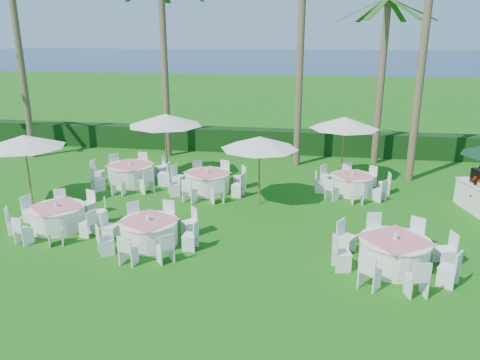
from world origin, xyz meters
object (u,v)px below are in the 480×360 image
object	(u,v)px
banquet_table_b	(149,232)
umbrella_d	(345,123)
banquet_table_a	(58,217)
umbrella_b	(260,143)
banquet_table_e	(207,181)
umbrella_a	(24,141)
staff_person	(480,188)
banquet_table_d	(131,174)
banquet_table_c	(394,253)
banquet_table_f	(352,183)
umbrella_c	(165,120)

from	to	relation	value
banquet_table_b	umbrella_d	xyz separation A→B (m)	(5.91, 7.30, 2.11)
banquet_table_a	umbrella_b	distance (m)	7.19
banquet_table_b	banquet_table_e	size ratio (longest dim) A/B	0.97
umbrella_a	staff_person	size ratio (longest dim) A/B	1.60
banquet_table_d	umbrella_a	bearing A→B (deg)	-133.03
banquet_table_c	umbrella_d	size ratio (longest dim) A/B	1.15
banquet_table_d	banquet_table_f	xyz separation A→B (m)	(9.04, 0.28, -0.05)
banquet_table_a	staff_person	xyz separation A→B (m)	(13.77, 3.69, 0.49)
banquet_table_c	banquet_table_d	xyz separation A→B (m)	(-9.74, 5.86, 0.00)
banquet_table_f	staff_person	size ratio (longest dim) A/B	1.63
banquet_table_f	staff_person	distance (m)	4.48
banquet_table_b	banquet_table_d	distance (m)	6.17
banquet_table_e	banquet_table_f	world-z (taller)	banquet_table_e
banquet_table_b	banquet_table_c	bearing A→B (deg)	-2.87
banquet_table_e	umbrella_d	xyz separation A→B (m)	(5.30, 2.27, 2.10)
banquet_table_d	umbrella_b	bearing A→B (deg)	-15.79
banquet_table_e	umbrella_b	xyz separation A→B (m)	(2.20, -1.10, 1.90)
banquet_table_d	staff_person	distance (m)	13.31
umbrella_a	umbrella_b	xyz separation A→B (m)	(8.27, 1.31, -0.04)
banquet_table_a	staff_person	size ratio (longest dim) A/B	1.66
banquet_table_c	staff_person	distance (m)	5.88
banquet_table_a	banquet_table_d	distance (m)	4.88
banquet_table_d	umbrella_d	distance (m)	9.11
umbrella_d	banquet_table_c	bearing A→B (deg)	-82.16
banquet_table_b	staff_person	distance (m)	11.35
umbrella_b	umbrella_a	bearing A→B (deg)	-171.00
banquet_table_a	umbrella_b	xyz separation A→B (m)	(6.10, 3.27, 1.92)
umbrella_a	umbrella_b	world-z (taller)	umbrella_a
umbrella_d	staff_person	bearing A→B (deg)	-32.84
banquet_table_d	banquet_table_f	size ratio (longest dim) A/B	1.14
banquet_table_e	umbrella_b	bearing A→B (deg)	-26.53
banquet_table_c	banquet_table_d	distance (m)	11.36
banquet_table_c	staff_person	xyz separation A→B (m)	(3.52, 4.70, 0.46)
banquet_table_c	umbrella_a	distance (m)	12.93
banquet_table_e	umbrella_a	xyz separation A→B (m)	(-6.08, -2.41, 1.94)
banquet_table_f	umbrella_b	xyz separation A→B (m)	(-3.46, -1.86, 1.93)
banquet_table_b	staff_person	bearing A→B (deg)	22.55
banquet_table_c	banquet_table_f	bearing A→B (deg)	96.49
banquet_table_c	umbrella_b	xyz separation A→B (m)	(-4.16, 4.28, 1.88)
banquet_table_f	umbrella_c	size ratio (longest dim) A/B	0.93
banquet_table_d	umbrella_c	world-z (taller)	umbrella_c
banquet_table_d	umbrella_d	world-z (taller)	umbrella_d
banquet_table_c	banquet_table_f	xyz separation A→B (m)	(-0.70, 6.14, -0.05)
banquet_table_e	banquet_table_f	xyz separation A→B (m)	(5.65, 0.76, -0.03)
umbrella_d	banquet_table_f	bearing A→B (deg)	-76.76
banquet_table_d	banquet_table_f	distance (m)	9.04
banquet_table_f	umbrella_c	xyz separation A→B (m)	(-7.75, 0.64, 2.19)
banquet_table_a	banquet_table_c	distance (m)	10.31
umbrella_c	staff_person	size ratio (longest dim) A/B	1.76
umbrella_b	staff_person	xyz separation A→B (m)	(7.67, 0.41, -1.43)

